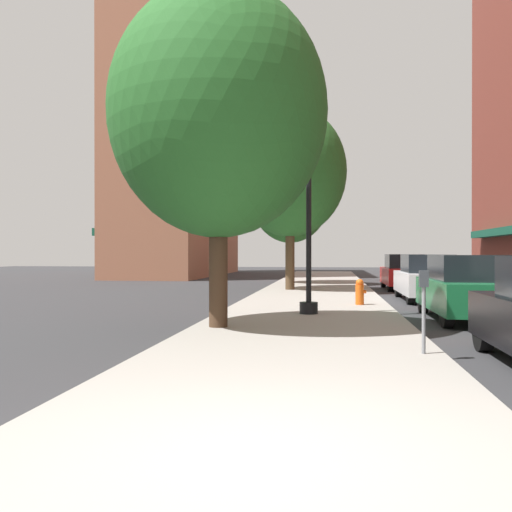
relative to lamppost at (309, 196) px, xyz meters
name	(u,v)px	position (x,y,z in m)	size (l,w,h in m)	color
ground_plane	(417,296)	(3.97, 7.96, -3.20)	(90.00, 90.00, 0.00)	#2D2D30
sidewalk_slab	(316,292)	(-0.03, 8.96, -3.14)	(4.80, 50.00, 0.12)	gray
building_far_background	(180,139)	(-11.04, 26.96, 7.44)	(6.80, 18.00, 21.33)	#9E6047
lamppost	(309,196)	(0.00, 0.00, 0.00)	(0.48, 0.48, 5.90)	black
fire_hydrant	(360,292)	(1.46, 2.71, -2.68)	(0.33, 0.26, 0.79)	#E05614
parking_meter_near	(424,301)	(2.02, -5.46, -2.25)	(0.14, 0.09, 1.31)	slate
tree_near	(290,172)	(-1.19, 9.43, 2.05)	(4.92, 4.92, 7.97)	#4C3823
tree_mid	(290,198)	(-1.58, 14.85, 1.49)	(4.25, 4.25, 7.03)	#422D1E
tree_far	(218,113)	(-1.83, -2.82, 1.51)	(4.68, 4.68, 7.30)	#422D1E
car_green	(466,288)	(3.97, 0.09, -2.39)	(1.80, 4.30, 1.66)	black
car_white	(426,278)	(3.97, 5.82, -2.39)	(1.80, 4.30, 1.66)	black
car_red	(404,272)	(3.97, 11.90, -2.39)	(1.80, 4.30, 1.66)	black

